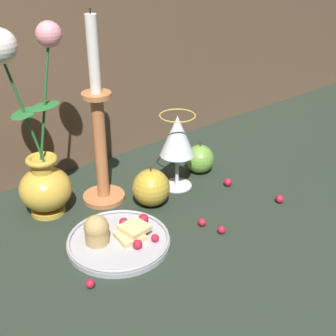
{
  "coord_description": "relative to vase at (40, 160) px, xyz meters",
  "views": [
    {
      "loc": [
        -0.46,
        -0.65,
        0.53
      ],
      "look_at": [
        0.04,
        -0.01,
        0.1
      ],
      "focal_mm": 50.0,
      "sensor_mm": 36.0,
      "label": 1
    }
  ],
  "objects": [
    {
      "name": "wine_glass",
      "position": [
        0.28,
        -0.08,
        -0.0
      ],
      "size": [
        0.08,
        0.08,
        0.17
      ],
      "color": "silver",
      "rests_on": "ground_plane"
    },
    {
      "name": "berry_under_candlestick",
      "position": [
        0.22,
        -0.23,
        -0.11
      ],
      "size": [
        0.02,
        0.02,
        0.02
      ],
      "primitive_type": "sphere",
      "color": "#AD192D",
      "rests_on": "ground_plane"
    },
    {
      "name": "berry_front_center",
      "position": [
        0.23,
        -0.27,
        -0.11
      ],
      "size": [
        0.02,
        0.02,
        0.02
      ],
      "primitive_type": "sphere",
      "color": "#AD192D",
      "rests_on": "ground_plane"
    },
    {
      "name": "vase",
      "position": [
        0.0,
        0.0,
        0.0
      ],
      "size": [
        0.15,
        0.1,
        0.38
      ],
      "color": "gold",
      "rests_on": "ground_plane"
    },
    {
      "name": "apple_beside_vase",
      "position": [
        0.19,
        -0.11,
        -0.08
      ],
      "size": [
        0.08,
        0.08,
        0.09
      ],
      "color": "#B2932D",
      "rests_on": "ground_plane"
    },
    {
      "name": "plate_with_pastries",
      "position": [
        0.05,
        -0.18,
        -0.11
      ],
      "size": [
        0.19,
        0.19,
        0.07
      ],
      "color": "#A3A3A8",
      "rests_on": "ground_plane"
    },
    {
      "name": "berry_near_plate",
      "position": [
        0.37,
        -0.15,
        -0.11
      ],
      "size": [
        0.02,
        0.02,
        0.02
      ],
      "primitive_type": "sphere",
      "color": "#AD192D",
      "rests_on": "ground_plane"
    },
    {
      "name": "berry_far_right",
      "position": [
        0.4,
        -0.27,
        -0.11
      ],
      "size": [
        0.02,
        0.02,
        0.02
      ],
      "primitive_type": "sphere",
      "color": "#AD192D",
      "rests_on": "ground_plane"
    },
    {
      "name": "berry_by_glass_stem",
      "position": [
        -0.04,
        -0.25,
        -0.11
      ],
      "size": [
        0.02,
        0.02,
        0.02
      ],
      "primitive_type": "sphere",
      "color": "#AD192D",
      "rests_on": "ground_plane"
    },
    {
      "name": "ground_plane",
      "position": [
        0.16,
        -0.14,
        -0.12
      ],
      "size": [
        2.4,
        2.4,
        0.0
      ],
      "primitive_type": "plane",
      "color": "#232D23",
      "rests_on": "ground"
    },
    {
      "name": "apple_near_glass",
      "position": [
        0.36,
        -0.06,
        -0.09
      ],
      "size": [
        0.07,
        0.07,
        0.08
      ],
      "color": "#669938",
      "rests_on": "ground_plane"
    },
    {
      "name": "candlestick",
      "position": [
        0.12,
        -0.03,
        0.02
      ],
      "size": [
        0.09,
        0.09,
        0.39
      ],
      "color": "#B77042",
      "rests_on": "ground_plane"
    }
  ]
}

